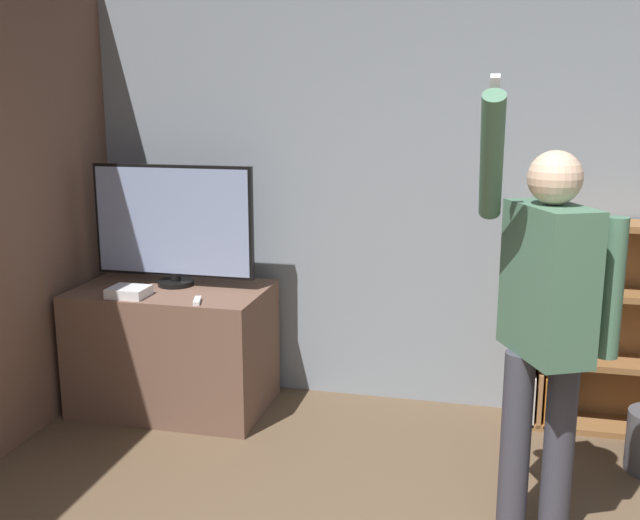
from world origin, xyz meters
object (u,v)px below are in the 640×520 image
at_px(television, 173,224).
at_px(game_console, 129,292).
at_px(bookshelf, 585,328).
at_px(person, 546,312).

height_order(television, game_console, television).
xyz_separation_m(television, bookshelf, (2.43, 0.22, -0.55)).
height_order(television, person, person).
distance_m(television, person, 2.35).
height_order(bookshelf, person, person).
bearing_deg(television, bookshelf, 5.26).
distance_m(television, game_console, 0.49).
relative_size(game_console, bookshelf, 0.18).
bearing_deg(bookshelf, person, -103.94).
relative_size(television, person, 0.51).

